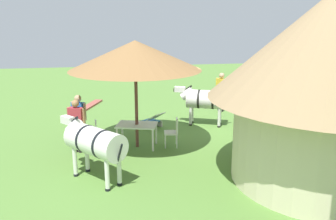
# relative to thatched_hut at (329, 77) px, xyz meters

# --- Properties ---
(ground_plane) EXTENTS (36.00, 36.00, 0.00)m
(ground_plane) POSITION_rel_thatched_hut_xyz_m (2.63, -4.00, -2.63)
(ground_plane) COLOR #547F36
(thatched_hut) EXTENTS (5.65, 5.65, 4.66)m
(thatched_hut) POSITION_rel_thatched_hut_xyz_m (0.00, 0.00, 0.00)
(thatched_hut) COLOR beige
(thatched_hut) RESTS_ON ground_plane
(shade_umbrella) EXTENTS (3.97, 3.97, 3.32)m
(shade_umbrella) POSITION_rel_thatched_hut_xyz_m (4.30, -3.10, 0.25)
(shade_umbrella) COLOR brown
(shade_umbrella) RESTS_ON ground_plane
(patio_dining_table) EXTENTS (1.41, 1.11, 0.74)m
(patio_dining_table) POSITION_rel_thatched_hut_xyz_m (4.30, -3.10, -1.99)
(patio_dining_table) COLOR silver
(patio_dining_table) RESTS_ON ground_plane
(patio_chair_near_lawn) EXTENTS (0.43, 0.45, 0.90)m
(patio_chair_near_lawn) POSITION_rel_thatched_hut_xyz_m (5.45, -3.07, -2.11)
(patio_chair_near_lawn) COLOR silver
(patio_chair_near_lawn) RESTS_ON ground_plane
(patio_chair_east_end) EXTENTS (0.47, 0.49, 0.90)m
(patio_chair_east_end) POSITION_rel_thatched_hut_xyz_m (3.15, -2.95, -2.11)
(patio_chair_east_end) COLOR silver
(patio_chair_east_end) RESTS_ON ground_plane
(guest_beside_umbrella) EXTENTS (0.49, 0.42, 1.62)m
(guest_beside_umbrella) POSITION_rel_thatched_hut_xyz_m (6.08, -3.63, -1.66)
(guest_beside_umbrella) COLOR black
(guest_beside_umbrella) RESTS_ON ground_plane
(guest_behind_table) EXTENTS (0.54, 0.37, 1.63)m
(guest_behind_table) POSITION_rel_thatched_hut_xyz_m (6.10, -2.93, -1.65)
(guest_behind_table) COLOR black
(guest_behind_table) RESTS_ON ground_plane
(standing_watcher) EXTENTS (0.42, 0.52, 1.68)m
(standing_watcher) POSITION_rel_thatched_hut_xyz_m (0.37, -6.85, -1.62)
(standing_watcher) COLOR black
(standing_watcher) RESTS_ON ground_plane
(striped_lounge_chair) EXTENTS (0.92, 0.96, 0.62)m
(striped_lounge_chair) POSITION_rel_thatched_hut_xyz_m (3.58, -5.01, -2.38)
(striped_lounge_chair) COLOR teal
(striped_lounge_chair) RESTS_ON ground_plane
(zebra_nearest_camera) EXTENTS (1.97, 1.16, 1.52)m
(zebra_nearest_camera) POSITION_rel_thatched_hut_xyz_m (1.61, -5.03, -1.65)
(zebra_nearest_camera) COLOR silver
(zebra_nearest_camera) RESTS_ON ground_plane
(zebra_by_umbrella) EXTENTS (1.72, 1.90, 1.56)m
(zebra_by_umbrella) POSITION_rel_thatched_hut_xyz_m (5.52, -0.91, -1.61)
(zebra_by_umbrella) COLOR silver
(zebra_by_umbrella) RESTS_ON ground_plane
(brick_patio_kerb) EXTENTS (1.33, 2.74, 0.08)m
(brick_patio_kerb) POSITION_rel_thatched_hut_xyz_m (6.13, -8.33, -2.59)
(brick_patio_kerb) COLOR #9B4E42
(brick_patio_kerb) RESTS_ON ground_plane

